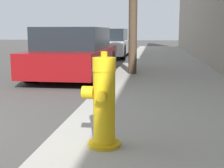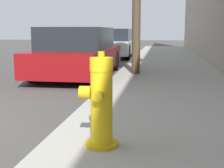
% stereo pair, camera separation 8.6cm
% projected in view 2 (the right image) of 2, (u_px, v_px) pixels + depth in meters
% --- Properties ---
extents(sidewalk_slab, '(2.77, 40.00, 0.15)m').
position_uv_depth(sidewalk_slab, '(181.00, 149.00, 3.14)').
color(sidewalk_slab, '#99968E').
rests_on(sidewalk_slab, ground_plane).
extents(fire_hydrant, '(0.37, 0.39, 0.91)m').
position_uv_depth(fire_hydrant, '(101.00, 103.00, 2.96)').
color(fire_hydrant, '#C39C11').
rests_on(fire_hydrant, sidewalk_slab).
extents(parked_car_near, '(1.81, 4.37, 1.34)m').
position_uv_depth(parked_car_near, '(79.00, 53.00, 8.67)').
color(parked_car_near, maroon).
rests_on(parked_car_near, ground_plane).
extents(parked_car_mid, '(1.69, 3.92, 1.35)m').
position_uv_depth(parked_car_mid, '(115.00, 44.00, 14.89)').
color(parked_car_mid, silver).
rests_on(parked_car_mid, ground_plane).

